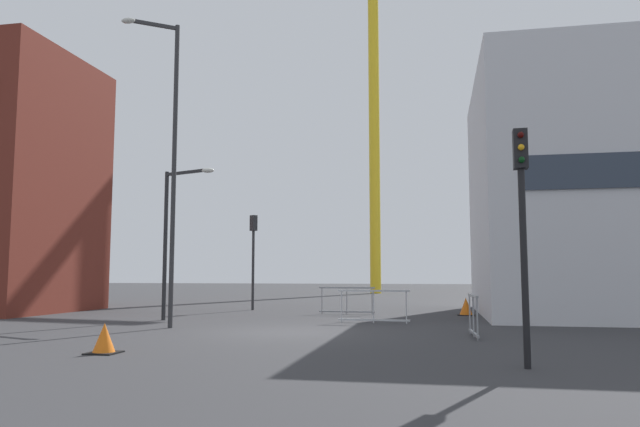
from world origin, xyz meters
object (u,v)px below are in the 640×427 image
object	(u,v)px
construction_crane	(375,90)
traffic_cone_by_barrier	(466,307)
traffic_cone_striped	(104,339)
streetlamp_short	(173,226)
traffic_light_verge	(522,207)
pedestrian_walking	(493,294)
traffic_light_corner	(253,246)
streetlamp_tall	(169,151)

from	to	relation	value
construction_crane	traffic_cone_by_barrier	size ratio (longest dim) A/B	40.85
traffic_cone_by_barrier	traffic_cone_striped	bearing A→B (deg)	-121.10
construction_crane	traffic_cone_striped	world-z (taller)	construction_crane
traffic_cone_by_barrier	streetlamp_short	bearing A→B (deg)	-155.45
construction_crane	traffic_light_verge	size ratio (longest dim) A/B	6.70
construction_crane	traffic_cone_striped	size ratio (longest dim) A/B	45.30
streetlamp_short	pedestrian_walking	distance (m)	11.23
traffic_light_corner	pedestrian_walking	distance (m)	11.16
pedestrian_walking	traffic_cone_striped	bearing A→B (deg)	-130.90
construction_crane	traffic_cone_striped	distance (m)	41.87
streetlamp_tall	streetlamp_short	world-z (taller)	streetlamp_tall
traffic_cone_by_barrier	traffic_light_corner	bearing A→B (deg)	169.52
traffic_cone_striped	construction_crane	bearing A→B (deg)	87.34
traffic_cone_by_barrier	traffic_light_verge	bearing A→B (deg)	-88.25
construction_crane	streetlamp_tall	size ratio (longest dim) A/B	2.96
streetlamp_tall	streetlamp_short	bearing A→B (deg)	111.30
streetlamp_short	traffic_cone_by_barrier	xyz separation A→B (m)	(10.12, 4.62, -2.95)
streetlamp_tall	traffic_cone_striped	distance (m)	7.59
streetlamp_tall	pedestrian_walking	xyz separation A→B (m)	(9.81, 4.31, -4.42)
traffic_light_corner	traffic_light_verge	xyz separation A→B (m)	(9.59, -14.94, -0.06)
traffic_cone_striped	streetlamp_short	bearing A→B (deg)	106.16
construction_crane	traffic_cone_striped	xyz separation A→B (m)	(-1.78, -38.25, -16.93)
streetlamp_tall	traffic_cone_striped	bearing A→B (deg)	-76.50
traffic_light_corner	traffic_cone_by_barrier	xyz separation A→B (m)	(9.18, -1.70, -2.51)
traffic_light_verge	traffic_cone_striped	xyz separation A→B (m)	(-8.15, 0.41, -2.49)
streetlamp_tall	pedestrian_walking	distance (m)	11.59
traffic_light_corner	pedestrian_walking	xyz separation A→B (m)	(9.93, -4.73, -1.89)
streetlamp_tall	traffic_light_verge	distance (m)	11.45
traffic_light_corner	traffic_cone_by_barrier	distance (m)	9.67
traffic_light_corner	traffic_cone_striped	size ratio (longest dim) A/B	6.92
traffic_light_corner	traffic_light_verge	size ratio (longest dim) A/B	1.02
construction_crane	traffic_light_corner	bearing A→B (deg)	-97.73
construction_crane	streetlamp_short	xyz separation A→B (m)	(-4.16, -30.04, -13.95)
traffic_cone_by_barrier	traffic_cone_striped	world-z (taller)	traffic_cone_by_barrier
pedestrian_walking	traffic_light_corner	bearing A→B (deg)	154.55
streetlamp_tall	traffic_cone_by_barrier	size ratio (longest dim) A/B	13.79
traffic_light_verge	streetlamp_tall	bearing A→B (deg)	148.05
streetlamp_short	pedestrian_walking	world-z (taller)	streetlamp_short
traffic_cone_striped	traffic_cone_by_barrier	bearing A→B (deg)	58.90
pedestrian_walking	traffic_cone_striped	world-z (taller)	pedestrian_walking
pedestrian_walking	traffic_cone_striped	size ratio (longest dim) A/B	2.65
construction_crane	streetlamp_short	distance (m)	33.38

